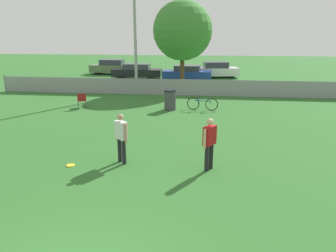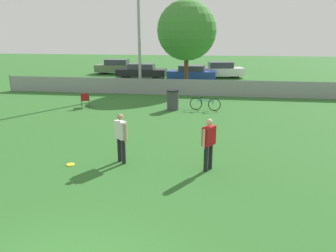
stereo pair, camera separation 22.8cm
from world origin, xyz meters
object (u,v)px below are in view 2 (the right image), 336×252
(tree_near_pole, at_px, (187,31))
(parked_car_dark, at_px, (142,71))
(trash_bin, at_px, (173,100))
(player_defender_red, at_px, (209,141))
(frisbee_disc, at_px, (71,164))
(bicycle_sideline, at_px, (205,104))
(parked_car_white, at_px, (220,70))
(light_pole, at_px, (138,8))
(parked_car_olive, at_px, (117,67))
(folding_chair_sideline, at_px, (85,99))
(player_receiver_white, at_px, (121,135))
(parked_car_blue, at_px, (192,73))

(tree_near_pole, xyz_separation_m, parked_car_dark, (-4.63, 5.26, -3.60))
(trash_bin, bearing_deg, player_defender_red, -75.19)
(frisbee_disc, xyz_separation_m, trash_bin, (2.26, 8.30, 0.55))
(bicycle_sideline, height_order, parked_car_white, parked_car_white)
(light_pole, height_order, player_defender_red, light_pole)
(light_pole, height_order, parked_car_olive, light_pole)
(folding_chair_sideline, xyz_separation_m, parked_car_white, (7.75, 14.29, 0.24))
(trash_bin, bearing_deg, folding_chair_sideline, -178.92)
(folding_chair_sideline, distance_m, parked_car_olive, 16.01)
(player_receiver_white, height_order, bicycle_sideline, player_receiver_white)
(parked_car_olive, bearing_deg, bicycle_sideline, -58.68)
(parked_car_olive, distance_m, parked_car_dark, 4.50)
(tree_near_pole, height_order, player_receiver_white, tree_near_pole)
(tree_near_pole, xyz_separation_m, folding_chair_sideline, (-5.10, -7.41, -3.80))
(parked_car_dark, bearing_deg, player_receiver_white, -79.93)
(trash_bin, xyz_separation_m, parked_car_dark, (-4.56, 12.58, 0.12))
(tree_near_pole, xyz_separation_m, parked_car_olive, (-7.91, 8.35, -3.55))
(bicycle_sideline, bearing_deg, player_receiver_white, -100.41)
(light_pole, height_order, trash_bin, light_pole)
(parked_car_dark, relative_size, parked_car_white, 1.02)
(tree_near_pole, height_order, parked_car_blue, tree_near_pole)
(bicycle_sideline, xyz_separation_m, parked_car_dark, (-6.33, 12.45, 0.32))
(player_defender_red, xyz_separation_m, parked_car_white, (0.60, 22.27, -0.24))
(bicycle_sideline, bearing_deg, parked_car_white, 92.78)
(frisbee_disc, xyz_separation_m, parked_car_olive, (-5.58, 23.96, 0.71))
(trash_bin, relative_size, parked_car_olive, 0.25)
(frisbee_disc, bearing_deg, parked_car_olive, 103.10)
(light_pole, relative_size, trash_bin, 8.86)
(light_pole, bearing_deg, parked_car_white, 57.91)
(trash_bin, distance_m, parked_car_white, 14.46)
(parked_car_olive, bearing_deg, trash_bin, -63.85)
(player_defender_red, distance_m, parked_car_blue, 20.25)
(tree_near_pole, distance_m, trash_bin, 8.20)
(trash_bin, relative_size, parked_car_dark, 0.24)
(bicycle_sideline, relative_size, trash_bin, 1.54)
(light_pole, xyz_separation_m, parked_car_white, (5.72, 9.12, -4.99))
(light_pole, height_order, parked_car_dark, light_pole)
(light_pole, distance_m, parked_car_white, 11.86)
(light_pole, xyz_separation_m, player_defender_red, (5.12, -13.15, -4.75))
(trash_bin, bearing_deg, player_receiver_white, -94.92)
(player_defender_red, distance_m, frisbee_disc, 4.50)
(light_pole, relative_size, parked_car_dark, 2.14)
(player_defender_red, bearing_deg, player_receiver_white, 118.11)
(parked_car_olive, bearing_deg, player_defender_red, -67.64)
(bicycle_sideline, bearing_deg, tree_near_pole, 109.99)
(player_defender_red, bearing_deg, light_pole, 53.99)
(light_pole, xyz_separation_m, bicycle_sideline, (4.76, -4.95, -5.35))
(player_receiver_white, height_order, parked_car_blue, player_receiver_white)
(trash_bin, bearing_deg, frisbee_disc, -105.24)
(frisbee_disc, height_order, parked_car_white, parked_car_white)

